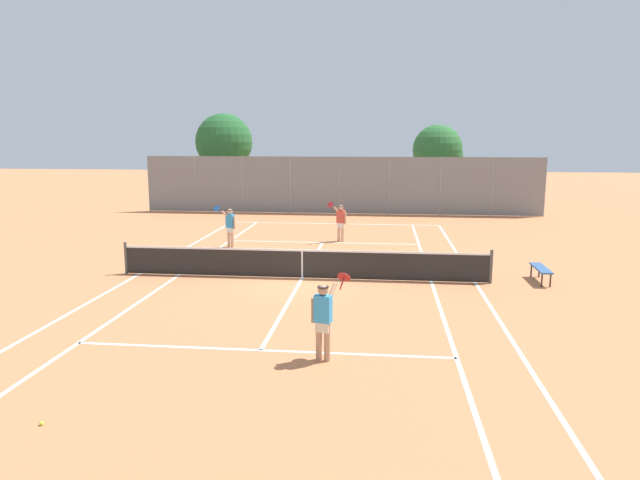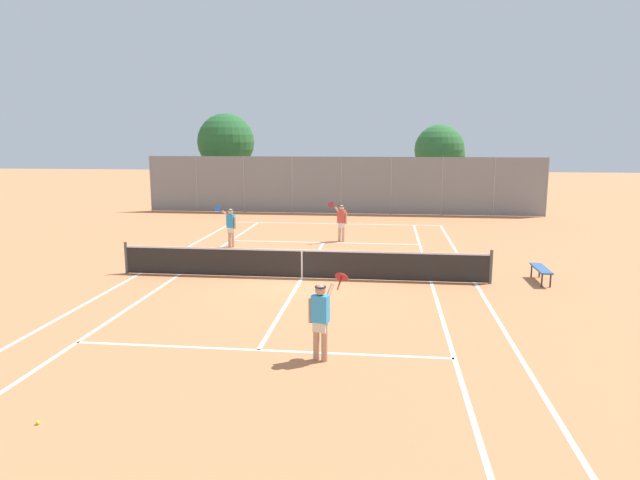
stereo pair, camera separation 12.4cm
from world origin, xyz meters
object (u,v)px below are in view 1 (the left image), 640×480
(loose_tennis_ball_2, at_px, (391,277))
(loose_tennis_ball_0, at_px, (41,423))
(player_far_right, at_px, (341,220))
(loose_tennis_ball_1, at_px, (443,252))
(courtside_bench, at_px, (541,269))
(tree_behind_right, at_px, (440,151))
(tennis_net, at_px, (302,263))
(player_near_side, at_px, (323,317))
(tree_behind_left, at_px, (225,144))
(player_far_left, at_px, (230,225))

(loose_tennis_ball_2, bearing_deg, loose_tennis_ball_0, -118.92)
(player_far_right, relative_size, loose_tennis_ball_1, 26.88)
(loose_tennis_ball_1, xyz_separation_m, loose_tennis_ball_2, (-2.11, -4.36, 0.00))
(courtside_bench, bearing_deg, player_far_right, 136.71)
(tree_behind_right, bearing_deg, tennis_net, -107.39)
(loose_tennis_ball_1, bearing_deg, loose_tennis_ball_0, -118.00)
(courtside_bench, bearing_deg, player_near_side, -130.75)
(tree_behind_left, relative_size, tree_behind_right, 1.14)
(player_near_side, xyz_separation_m, tree_behind_right, (4.73, 26.32, 2.69))
(loose_tennis_ball_1, bearing_deg, player_far_left, 177.94)
(loose_tennis_ball_2, relative_size, tree_behind_left, 0.01)
(tennis_net, bearing_deg, tree_behind_right, 72.61)
(player_far_left, height_order, loose_tennis_ball_1, player_far_left)
(player_far_left, relative_size, tree_behind_right, 0.33)
(tennis_net, height_order, tree_behind_right, tree_behind_right)
(tennis_net, bearing_deg, player_far_left, 126.86)
(player_far_right, bearing_deg, tree_behind_left, 124.17)
(player_near_side, xyz_separation_m, player_far_right, (-0.65, 13.57, 0.00))
(loose_tennis_ball_0, relative_size, tree_behind_right, 0.01)
(tree_behind_right, bearing_deg, courtside_bench, -85.71)
(loose_tennis_ball_1, bearing_deg, tennis_net, -137.05)
(tennis_net, relative_size, loose_tennis_ball_2, 181.82)
(player_far_left, distance_m, loose_tennis_ball_2, 8.13)
(player_near_side, bearing_deg, loose_tennis_ball_1, 72.56)
(player_far_left, xyz_separation_m, tree_behind_left, (-4.16, 14.52, 3.17))
(loose_tennis_ball_2, distance_m, tree_behind_left, 22.38)
(tennis_net, xyz_separation_m, player_far_right, (0.74, 6.78, 0.42))
(player_far_left, bearing_deg, tennis_net, -53.14)
(tree_behind_left, height_order, tree_behind_right, tree_behind_left)
(tennis_net, bearing_deg, loose_tennis_ball_1, 42.95)
(tennis_net, xyz_separation_m, loose_tennis_ball_2, (2.88, 0.28, -0.48))
(tennis_net, bearing_deg, loose_tennis_ball_2, 5.49)
(loose_tennis_ball_1, relative_size, courtside_bench, 0.04)
(player_far_right, xyz_separation_m, loose_tennis_ball_1, (4.24, -2.14, -0.89))
(player_far_left, relative_size, loose_tennis_ball_1, 26.88)
(player_far_left, distance_m, courtside_bench, 12.18)
(loose_tennis_ball_0, bearing_deg, tennis_net, 74.40)
(loose_tennis_ball_0, height_order, loose_tennis_ball_1, same)
(loose_tennis_ball_0, xyz_separation_m, loose_tennis_ball_2, (5.66, 10.24, 0.00))
(loose_tennis_ball_2, bearing_deg, tree_behind_right, 80.44)
(loose_tennis_ball_0, distance_m, loose_tennis_ball_1, 16.53)
(player_far_left, height_order, player_far_right, same)
(loose_tennis_ball_2, xyz_separation_m, tree_behind_right, (3.24, 19.25, 3.59))
(tennis_net, xyz_separation_m, player_near_side, (1.39, -6.79, 0.42))
(player_far_right, xyz_separation_m, loose_tennis_ball_0, (-3.52, -16.74, -0.89))
(loose_tennis_ball_1, distance_m, tree_behind_left, 20.05)
(tree_behind_left, bearing_deg, player_far_left, -74.01)
(loose_tennis_ball_1, relative_size, loose_tennis_ball_2, 1.00)
(tennis_net, relative_size, player_far_right, 6.76)
(player_far_left, xyz_separation_m, loose_tennis_ball_1, (8.69, -0.31, -0.89))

